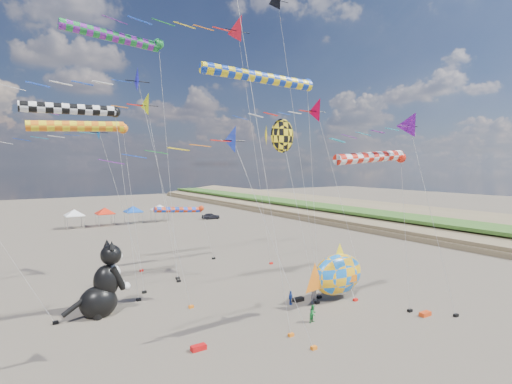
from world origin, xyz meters
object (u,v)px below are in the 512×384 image
Objects in this scene: child_green at (313,314)px; parked_car at (211,216)px; cat_inflatable at (102,278)px; fish_inflatable at (337,274)px; person_adult at (314,292)px; child_blue at (291,297)px.

child_green and parked_car have the same top height.
parked_car is (17.50, 50.99, -0.00)m from child_green.
cat_inflatable is 1.52× the size of parked_car.
parked_car is (12.82, 48.54, -1.50)m from fish_inflatable.
person_adult is 3.96m from child_green.
person_adult is 1.59× the size of child_blue.
person_adult is at bearing 166.54° from fish_inflatable.
parked_car is (14.85, 48.06, -0.27)m from person_adult.
fish_inflatable is 5.47× the size of child_green.
person_adult is 1.95m from child_blue.
child_blue is at bearing 61.78° from child_green.
child_green is 0.34× the size of parked_car.
person_adult is 0.49× the size of parked_car.
cat_inflatable is 18.03m from fish_inflatable.
child_green reaches higher than child_blue.
fish_inflatable is (16.64, -6.92, -0.61)m from cat_inflatable.
person_adult reaches higher than parked_car.
child_green is at bearing -152.38° from fish_inflatable.
fish_inflatable is at bearing -31.38° from cat_inflatable.
child_green is 1.10× the size of child_blue.
parked_car is (16.63, 47.34, 0.05)m from child_blue.
cat_inflatable reaches higher than child_green.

